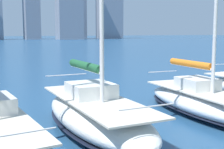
# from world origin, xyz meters

# --- Properties ---
(sailboat_orange) EXTENTS (3.19, 8.16, 10.71)m
(sailboat_orange) POSITION_xyz_m (-5.03, -6.93, 0.66)
(sailboat_orange) COLOR white
(sailboat_orange) RESTS_ON ground
(sailboat_forest) EXTENTS (2.93, 8.00, 11.50)m
(sailboat_forest) POSITION_xyz_m (0.46, -6.92, 0.74)
(sailboat_forest) COLOR white
(sailboat_forest) RESTS_ON ground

